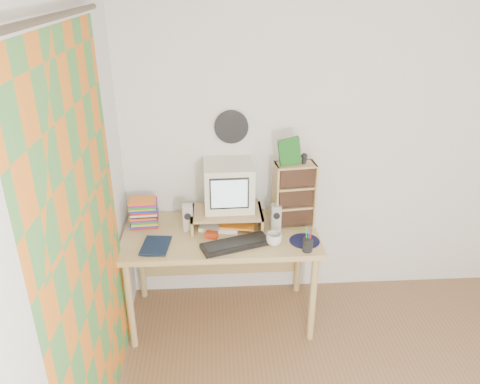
{
  "coord_description": "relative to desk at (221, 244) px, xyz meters",
  "views": [
    {
      "loc": [
        -1.07,
        -1.56,
        2.43
      ],
      "look_at": [
        -0.89,
        1.33,
        1.09
      ],
      "focal_mm": 35.0,
      "sensor_mm": 36.0,
      "label": 1
    }
  ],
  "objects": [
    {
      "name": "back_wall",
      "position": [
        1.03,
        0.31,
        0.63
      ],
      "size": [
        3.5,
        0.0,
        3.5
      ],
      "primitive_type": "plane",
      "rotation": [
        1.57,
        0.0,
        0.0
      ],
      "color": "white",
      "rests_on": "floor"
    },
    {
      "name": "left_wall",
      "position": [
        -0.72,
        -1.44,
        0.63
      ],
      "size": [
        0.0,
        3.5,
        3.5
      ],
      "primitive_type": "plane",
      "rotation": [
        1.57,
        0.0,
        1.57
      ],
      "color": "white",
      "rests_on": "floor"
    },
    {
      "name": "curtain",
      "position": [
        -0.68,
        -0.96,
        0.53
      ],
      "size": [
        0.0,
        2.2,
        2.2
      ],
      "primitive_type": "plane",
      "rotation": [
        1.57,
        0.0,
        1.57
      ],
      "color": "orange",
      "rests_on": "left_wall"
    },
    {
      "name": "wall_disc",
      "position": [
        0.1,
        0.29,
        0.81
      ],
      "size": [
        0.25,
        0.02,
        0.25
      ],
      "primitive_type": "cylinder",
      "rotation": [
        1.57,
        0.0,
        0.0
      ],
      "color": "black",
      "rests_on": "back_wall"
    },
    {
      "name": "desk",
      "position": [
        0.0,
        0.0,
        0.0
      ],
      "size": [
        1.4,
        0.7,
        0.75
      ],
      "color": "tan",
      "rests_on": "floor"
    },
    {
      "name": "monitor_riser",
      "position": [
        0.05,
        0.04,
        0.23
      ],
      "size": [
        0.52,
        0.3,
        0.12
      ],
      "color": "tan",
      "rests_on": "desk"
    },
    {
      "name": "crt_monitor",
      "position": [
        0.07,
        0.09,
        0.42
      ],
      "size": [
        0.36,
        0.36,
        0.34
      ],
      "primitive_type": "cube",
      "rotation": [
        0.0,
        0.0,
        0.03
      ],
      "color": "silver",
      "rests_on": "monitor_riser"
    },
    {
      "name": "speaker_left",
      "position": [
        -0.23,
        -0.0,
        0.23
      ],
      "size": [
        0.08,
        0.08,
        0.19
      ],
      "primitive_type": "cube",
      "rotation": [
        0.0,
        0.0,
        0.05
      ],
      "color": "silver",
      "rests_on": "desk"
    },
    {
      "name": "speaker_right",
      "position": [
        0.4,
        -0.03,
        0.23
      ],
      "size": [
        0.07,
        0.07,
        0.19
      ],
      "primitive_type": "cube",
      "rotation": [
        0.0,
        0.0,
        -0.01
      ],
      "color": "silver",
      "rests_on": "desk"
    },
    {
      "name": "keyboard",
      "position": [
        0.1,
        -0.26,
        0.15
      ],
      "size": [
        0.49,
        0.3,
        0.03
      ],
      "primitive_type": "cube",
      "rotation": [
        0.0,
        0.0,
        0.33
      ],
      "color": "black",
      "rests_on": "desk"
    },
    {
      "name": "dvd_stack",
      "position": [
        -0.55,
        0.07,
        0.27
      ],
      "size": [
        0.2,
        0.15,
        0.27
      ],
      "primitive_type": null,
      "rotation": [
        0.0,
        0.0,
        0.07
      ],
      "color": "brown",
      "rests_on": "desk"
    },
    {
      "name": "cd_rack",
      "position": [
        0.54,
        0.04,
        0.37
      ],
      "size": [
        0.3,
        0.19,
        0.48
      ],
      "primitive_type": "cube",
      "rotation": [
        0.0,
        0.0,
        0.12
      ],
      "color": "tan",
      "rests_on": "desk"
    },
    {
      "name": "mug",
      "position": [
        0.36,
        -0.25,
        0.18
      ],
      "size": [
        0.13,
        0.13,
        0.09
      ],
      "primitive_type": "imported",
      "rotation": [
        0.0,
        0.0,
        -0.16
      ],
      "color": "silver",
      "rests_on": "desk"
    },
    {
      "name": "diary",
      "position": [
        -0.53,
        -0.23,
        0.16
      ],
      "size": [
        0.24,
        0.19,
        0.04
      ],
      "primitive_type": "imported",
      "rotation": [
        0.0,
        0.0,
        -0.11
      ],
      "color": "#0D1A33",
      "rests_on": "desk"
    },
    {
      "name": "mousepad",
      "position": [
        0.58,
        -0.22,
        0.14
      ],
      "size": [
        0.22,
        0.22,
        0.0
      ],
      "primitive_type": "cylinder",
      "rotation": [
        0.0,
        0.0,
        0.03
      ],
      "color": "black",
      "rests_on": "desk"
    },
    {
      "name": "pen_cup",
      "position": [
        0.58,
        -0.35,
        0.2
      ],
      "size": [
        0.09,
        0.09,
        0.14
      ],
      "primitive_type": null,
      "rotation": [
        0.0,
        0.0,
        -0.31
      ],
      "color": "black",
      "rests_on": "desk"
    },
    {
      "name": "papers",
      "position": [
        0.05,
        0.02,
        0.15
      ],
      "size": [
        0.32,
        0.26,
        0.04
      ],
      "primitive_type": null,
      "rotation": [
        0.0,
        0.0,
        -0.2
      ],
      "color": "white",
      "rests_on": "desk"
    },
    {
      "name": "red_box",
      "position": [
        -0.06,
        -0.13,
        0.16
      ],
      "size": [
        0.1,
        0.07,
        0.04
      ],
      "primitive_type": "cube",
      "rotation": [
        0.0,
        0.0,
        -0.27
      ],
      "color": "#B23213",
      "rests_on": "desk"
    },
    {
      "name": "game_box",
      "position": [
        0.49,
        0.02,
        0.71
      ],
      "size": [
        0.15,
        0.07,
        0.19
      ],
      "primitive_type": "cube",
      "rotation": [
        0.0,
        0.0,
        0.22
      ],
      "color": "#1B5F1D",
      "rests_on": "cd_rack"
    },
    {
      "name": "webcam",
      "position": [
        0.6,
        0.04,
        0.65
      ],
      "size": [
        0.05,
        0.05,
        0.08
      ],
      "primitive_type": null,
      "rotation": [
        0.0,
        0.0,
        -0.09
      ],
      "color": "black",
      "rests_on": "cd_rack"
    }
  ]
}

